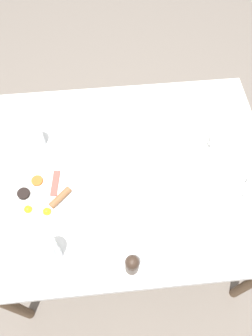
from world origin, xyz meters
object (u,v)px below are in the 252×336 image
breakfast_plate (43,198)px  creamer_jug (204,165)px  salt_grinder (132,264)px  spoon_for_tea (203,202)px  napkin_folded (139,179)px  water_glass_short (34,136)px  water_glass_tall (49,251)px  fork_by_plate (177,243)px  knife_by_plate (78,116)px  teapot_near (206,123)px

breakfast_plate → creamer_jug: 0.64m
salt_grinder → spoon_for_tea: bearing=-53.4°
creamer_jug → napkin_folded: bearing=95.5°
water_glass_short → water_glass_tall: bearing=-171.5°
salt_grinder → napkin_folded: (0.34, -0.06, -0.05)m
creamer_jug → fork_by_plate: 0.33m
fork_by_plate → spoon_for_tea: 0.19m
salt_grinder → knife_by_plate: salt_grinder is taller
spoon_for_tea → knife_by_plate: bearing=44.8°
water_glass_tall → water_glass_short: size_ratio=1.21×
teapot_near → water_glass_short: (-0.01, 0.71, 0.01)m
knife_by_plate → spoon_for_tea: bearing=-135.2°
water_glass_short → napkin_folded: size_ratio=0.56×
water_glass_tall → water_glass_short: 0.48m
teapot_near → fork_by_plate: 0.52m
breakfast_plate → napkin_folded: size_ratio=1.32×
knife_by_plate → water_glass_short: bearing=127.7°
teapot_near → creamer_jug: teapot_near is taller
breakfast_plate → water_glass_short: (0.25, 0.03, 0.05)m
knife_by_plate → napkin_folded: bearing=-145.7°
knife_by_plate → breakfast_plate: bearing=160.0°
water_glass_short → fork_by_plate: bearing=-133.0°
water_glass_tall → creamer_jug: water_glass_tall is taller
teapot_near → napkin_folded: bearing=125.6°
teapot_near → spoon_for_tea: bearing=167.9°
water_glass_short → creamer_jug: 0.69m
knife_by_plate → salt_grinder: bearing=-166.2°
water_glass_tall → creamer_jug: bearing=-63.3°
breakfast_plate → salt_grinder: salt_grinder is taller
teapot_near → water_glass_tall: (-0.48, 0.64, 0.02)m
water_glass_tall → salt_grinder: 0.28m
teapot_near → water_glass_short: size_ratio=1.79×
teapot_near → knife_by_plate: teapot_near is taller
water_glass_tall → spoon_for_tea: size_ratio=0.93×
creamer_jug → napkin_folded: creamer_jug is taller
water_glass_short → salt_grinder: water_glass_short is taller
creamer_jug → napkin_folded: size_ratio=0.37×
napkin_folded → fork_by_plate: bearing=-159.0°
napkin_folded → knife_by_plate: bearing=34.3°
water_glass_tall → napkin_folded: size_ratio=0.68×
water_glass_tall → spoon_for_tea: bearing=-75.0°
fork_by_plate → knife_by_plate: bearing=28.8°
napkin_folded → breakfast_plate: bearing=97.6°
creamer_jug → knife_by_plate: bearing=57.5°
water_glass_short → salt_grinder: 0.64m
breakfast_plate → napkin_folded: (0.05, -0.37, -0.00)m
teapot_near → fork_by_plate: (-0.48, 0.20, -0.05)m
water_glass_short → creamer_jug: bearing=-105.1°
salt_grinder → knife_by_plate: (0.68, 0.17, -0.05)m
breakfast_plate → salt_grinder: bearing=-133.4°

